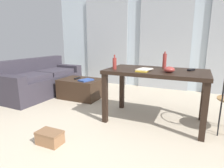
{
  "coord_description": "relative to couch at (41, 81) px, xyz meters",
  "views": [
    {
      "loc": [
        0.78,
        -1.27,
        1.19
      ],
      "look_at": [
        -0.58,
        1.7,
        0.43
      ],
      "focal_mm": 30.35,
      "sensor_mm": 36.0,
      "label": 1
    }
  ],
  "objects": [
    {
      "name": "ground_plane",
      "position": [
        2.36,
        -0.43,
        -0.31
      ],
      "size": [
        8.48,
        8.48,
        0.0
      ],
      "primitive_type": "plane",
      "color": "beige"
    },
    {
      "name": "wall_back",
      "position": [
        2.36,
        1.73,
        0.93
      ],
      "size": [
        6.02,
        0.1,
        2.48
      ],
      "primitive_type": "cube",
      "color": "silver",
      "rests_on": "ground"
    },
    {
      "name": "curtains",
      "position": [
        2.36,
        1.65,
        0.81
      ],
      "size": [
        4.28,
        0.03,
        2.23
      ],
      "color": "#B2B7BC",
      "rests_on": "ground"
    },
    {
      "name": "couch",
      "position": [
        0.0,
        0.0,
        0.0
      ],
      "size": [
        0.86,
        1.87,
        0.79
      ],
      "color": "#38333D",
      "rests_on": "ground"
    },
    {
      "name": "coffee_table",
      "position": [
        0.95,
        0.14,
        -0.11
      ],
      "size": [
        0.82,
        0.59,
        0.4
      ],
      "color": "#382619",
      "rests_on": "ground"
    },
    {
      "name": "craft_table",
      "position": [
        2.61,
        -0.4,
        0.36
      ],
      "size": [
        1.4,
        0.77,
        0.77
      ],
      "color": "black",
      "rests_on": "ground"
    },
    {
      "name": "bottle_near",
      "position": [
        2.04,
        -0.58,
        0.55
      ],
      "size": [
        0.06,
        0.06,
        0.21
      ],
      "color": "#99332D",
      "rests_on": "craft_table"
    },
    {
      "name": "bottle_far",
      "position": [
        2.68,
        -0.18,
        0.58
      ],
      "size": [
        0.06,
        0.06,
        0.25
      ],
      "color": "#99332D",
      "rests_on": "craft_table"
    },
    {
      "name": "bowl",
      "position": [
        2.8,
        -0.55,
        0.51
      ],
      "size": [
        0.14,
        0.14,
        0.08
      ],
      "primitive_type": "ellipsoid",
      "color": "#9E3833",
      "rests_on": "craft_table"
    },
    {
      "name": "book_stack",
      "position": [
        2.47,
        -0.56,
        0.48
      ],
      "size": [
        0.2,
        0.28,
        0.03
      ],
      "color": "gold",
      "rests_on": "craft_table"
    },
    {
      "name": "tv_remote_on_table",
      "position": [
        3.06,
        -0.26,
        0.48
      ],
      "size": [
        0.1,
        0.16,
        0.02
      ],
      "primitive_type": "cube",
      "rotation": [
        0.0,
        0.0,
        -0.37
      ],
      "color": "black",
      "rests_on": "craft_table"
    },
    {
      "name": "tv_remote_primary",
      "position": [
        0.87,
        0.14,
        0.1
      ],
      "size": [
        0.04,
        0.17,
        0.02
      ],
      "primitive_type": "cube",
      "rotation": [
        0.0,
        0.0,
        -0.0
      ],
      "color": "black",
      "rests_on": "coffee_table"
    },
    {
      "name": "magazine",
      "position": [
        1.14,
        0.05,
        0.11
      ],
      "size": [
        0.25,
        0.31,
        0.03
      ],
      "primitive_type": "cube",
      "rotation": [
        0.0,
        0.0,
        -0.28
      ],
      "color": "#33519E",
      "rests_on": "coffee_table"
    },
    {
      "name": "shoebox",
      "position": [
        1.64,
        -1.55,
        -0.23
      ],
      "size": [
        0.3,
        0.19,
        0.15
      ],
      "color": "#996B47",
      "rests_on": "ground"
    }
  ]
}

